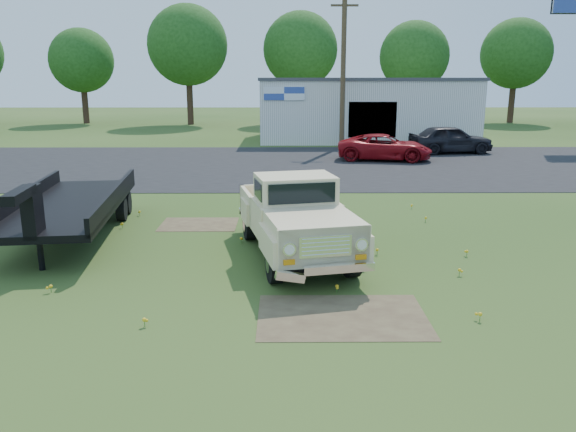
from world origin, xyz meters
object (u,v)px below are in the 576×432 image
Objects in this scene: vintage_pickup_truck at (295,216)px; flatbed_trailer at (70,200)px; red_pickup at (385,147)px; dark_sedan at (450,139)px.

vintage_pickup_truck is 6.20m from flatbed_trailer.
flatbed_trailer is at bearing 151.04° from vintage_pickup_truck.
red_pickup is 1.04× the size of dark_sedan.
vintage_pickup_truck is at bearing 173.25° from red_pickup.
flatbed_trailer is 1.53× the size of red_pickup.
red_pickup is 4.97m from dark_sedan.
vintage_pickup_truck is 20.78m from dark_sedan.
flatbed_trailer reaches higher than vintage_pickup_truck.
vintage_pickup_truck is 1.14× the size of red_pickup.
vintage_pickup_truck reaches higher than dark_sedan.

